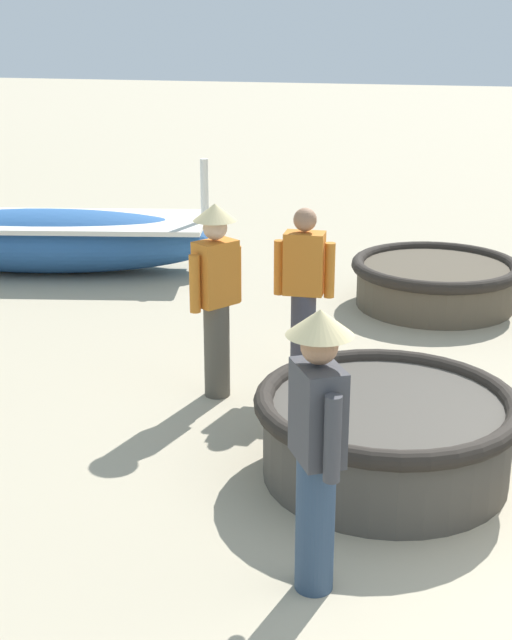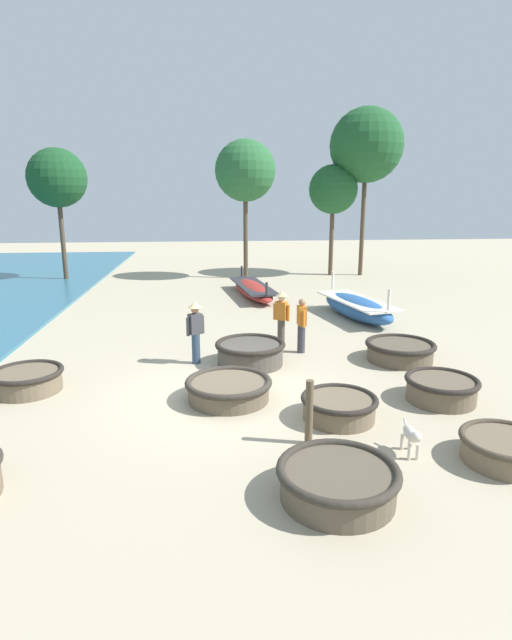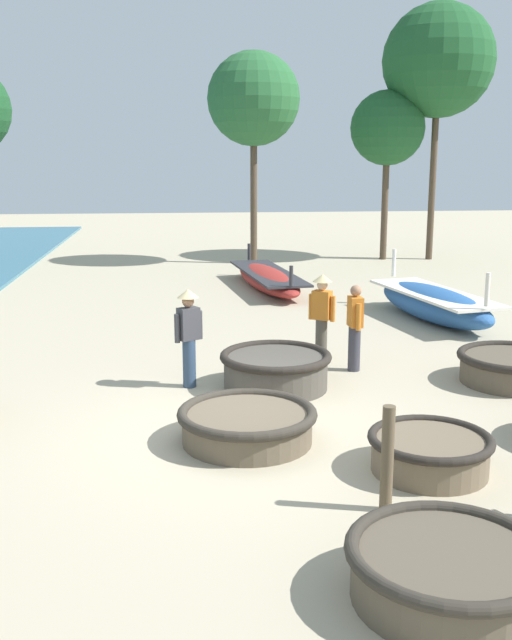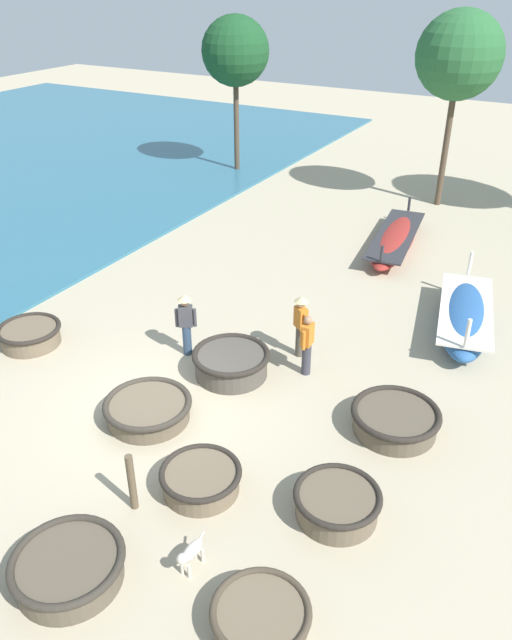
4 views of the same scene
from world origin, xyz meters
The scene contains 14 objects.
ground_plane centered at (0.00, 0.00, 0.00)m, with size 80.00×80.00×0.00m, color tan.
coracle_far_right centered at (2.27, -1.53, 0.26)m, with size 1.54×1.54×0.48m.
coracle_beside_post centered at (0.11, -0.34, 0.26)m, with size 1.91×1.91×0.48m.
coracle_weathered centered at (0.80, 1.98, 0.34)m, with size 1.86×1.86×0.62m.
coracle_tilted centered at (1.54, -4.20, 0.29)m, with size 1.83×1.83×0.53m.
long_boat_white_hull centered at (5.15, 6.80, 0.41)m, with size 2.18×4.61×1.44m.
long_boat_green_hull centered at (1.75, 11.34, 0.30)m, with size 1.88×5.46×1.03m.
fisherman_standing_right centered at (1.86, 3.53, 0.96)m, with size 0.45×0.37×1.67m.
fisherman_crouching centered at (-0.63, 2.22, 0.96)m, with size 0.47×0.36×1.67m.
fisherman_with_hat centered at (2.34, 2.89, 0.84)m, with size 0.23×0.53×1.57m.
mooring_post_shoreline centered at (1.45, -2.49, 0.60)m, with size 0.14×0.14×1.21m, color brown.
tree_left_mid centered at (8.42, 16.94, 7.01)m, with size 3.95×3.95×9.01m.
tree_right_mid centered at (1.84, 16.51, 5.64)m, with size 3.19×3.19×7.26m.
tree_tall_back centered at (6.72, 17.10, 4.70)m, with size 2.66×2.66×6.07m.
Camera 3 is at (-0.73, -9.91, 3.85)m, focal length 42.00 mm.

